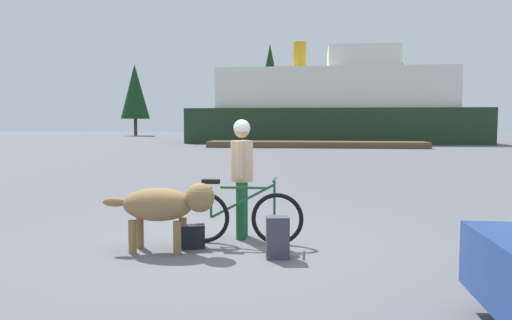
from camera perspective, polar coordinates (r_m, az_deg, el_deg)
The scene contains 11 objects.
ground_plane at distance 6.79m, azimuth -2.61°, elevation -9.78°, with size 160.00×160.00×0.00m, color slate.
bicycle at distance 6.72m, azimuth -1.96°, elevation -6.55°, with size 1.73×0.44×0.91m.
person_cyclist at distance 6.98m, azimuth -1.66°, elevation -0.83°, with size 0.32×0.53×1.71m.
dog at distance 6.39m, azimuth -10.58°, elevation -5.20°, with size 1.48×0.50×0.90m.
backpack at distance 6.06m, azimuth 2.54°, elevation -9.02°, with size 0.28×0.20×0.51m, color #3F3F4C.
handbag_pannier at distance 6.60m, azimuth -7.42°, elevation -8.86°, with size 0.32×0.18×0.31m, color black.
dock_pier at distance 32.92m, azimuth 7.01°, elevation 1.82°, with size 14.45×2.58×0.40m, color brown.
ferry_boat at distance 41.62m, azimuth 9.12°, elevation 6.07°, with size 23.35×8.58×8.38m.
pine_tree_far_left at distance 63.60m, azimuth -13.97°, elevation 7.75°, with size 3.60×3.60×8.95m.
pine_tree_center at distance 61.27m, azimuth 1.64°, elevation 9.30°, with size 3.60×3.60×11.36m.
pine_tree_far_right at distance 60.41m, azimuth 16.36°, elevation 8.49°, with size 3.95×3.95×10.00m.
Camera 1 is at (1.06, -6.50, 1.66)m, focal length 34.24 mm.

